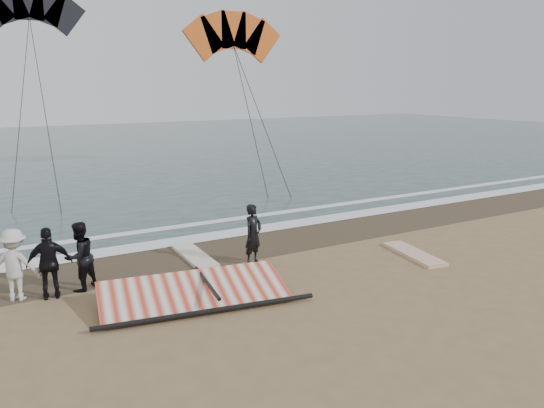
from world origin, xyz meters
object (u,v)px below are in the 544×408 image
at_px(board_white, 414,254).
at_px(sail_rig, 190,294).
at_px(man_main, 253,234).
at_px(board_cream, 194,256).

height_order(board_white, sail_rig, sail_rig).
height_order(man_main, sail_rig, man_main).
bearing_deg(board_white, board_cream, 161.62).
bearing_deg(board_white, sail_rig, -170.49).
bearing_deg(man_main, board_white, -45.37).
xyz_separation_m(board_white, sail_rig, (-6.91, 0.06, 0.15)).
height_order(board_cream, sail_rig, sail_rig).
xyz_separation_m(board_cream, sail_rig, (-1.29, -2.98, 0.15)).
distance_m(board_white, sail_rig, 6.92).
height_order(man_main, board_cream, man_main).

